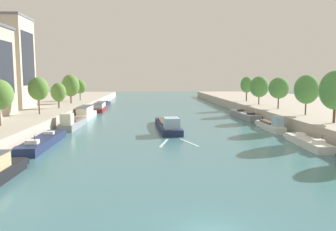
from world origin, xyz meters
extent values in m
cube|color=#B7AD9E|center=(37.85, 55.00, 1.24)|extent=(36.00, 170.00, 2.47)
cube|color=#1E284C|center=(-0.39, 40.32, 0.48)|extent=(4.17, 17.35, 0.96)
cube|color=#1E284C|center=(-0.89, 49.25, 0.58)|extent=(3.12, 1.38, 0.84)
cube|color=#1E284C|center=(-0.39, 40.32, 0.99)|extent=(4.23, 17.35, 0.06)
cube|color=#9EBCD6|center=(-0.07, 34.48, 1.88)|extent=(2.60, 3.57, 1.72)
cube|color=black|center=(-0.16, 36.21, 2.14)|extent=(1.93, 0.14, 0.48)
cube|color=brown|center=(-0.49, 42.04, 1.20)|extent=(3.00, 9.07, 0.36)
cylinder|color=#232328|center=(0.38, 35.20, 1.57)|extent=(0.07, 0.07, 1.10)
cube|color=silver|center=(1.98, 27.53, 0.01)|extent=(2.31, 5.79, 0.03)
cube|color=silver|center=(-1.61, 27.33, 0.01)|extent=(1.68, 5.93, 0.03)
cube|color=black|center=(-17.50, 15.74, 0.65)|extent=(2.59, 1.29, 0.91)
cube|color=#1E284C|center=(-18.08, 26.23, 0.54)|extent=(2.77, 13.93, 1.07)
cube|color=#1E284C|center=(-18.14, 33.54, 0.64)|extent=(2.53, 1.25, 0.90)
cube|color=#1E284C|center=(-18.08, 26.23, 1.10)|extent=(2.82, 13.93, 0.06)
cube|color=white|center=(-18.10, 29.29, 1.33)|extent=(1.33, 0.91, 0.40)
cube|color=white|center=(-18.04, 22.34, 1.37)|extent=(1.47, 1.11, 0.48)
cylinder|color=#232328|center=(-17.64, 22.06, 1.68)|extent=(0.07, 0.07, 1.10)
cube|color=gray|center=(-17.75, 42.52, 0.59)|extent=(2.73, 11.52, 1.19)
cube|color=gray|center=(-17.60, 48.60, 0.71)|extent=(2.36, 1.30, 0.96)
cube|color=gray|center=(-17.75, 42.52, 1.22)|extent=(2.78, 11.52, 0.06)
cube|color=beige|center=(-17.84, 38.62, 2.16)|extent=(1.90, 2.34, 1.83)
cube|color=black|center=(-17.81, 39.78, 2.43)|extent=(1.48, 0.07, 0.51)
cube|color=brown|center=(-17.72, 43.66, 1.43)|extent=(2.06, 6.00, 0.36)
cylinder|color=#232328|center=(-17.46, 39.07, 1.80)|extent=(0.07, 0.07, 1.10)
cube|color=silver|center=(-18.24, 57.08, 0.54)|extent=(2.89, 12.94, 1.08)
cube|color=silver|center=(-18.27, 63.89, 0.65)|extent=(2.70, 1.24, 0.91)
cube|color=silver|center=(-18.24, 57.08, 1.11)|extent=(2.95, 12.94, 0.06)
cube|color=beige|center=(-18.24, 56.43, 1.93)|extent=(2.36, 8.28, 1.58)
cube|color=#4C4C51|center=(-18.24, 56.43, 2.76)|extent=(2.53, 8.53, 0.08)
cylinder|color=#232328|center=(-17.80, 53.20, 1.69)|extent=(0.07, 0.07, 1.10)
cube|color=maroon|center=(-17.41, 74.17, 0.48)|extent=(3.04, 14.81, 0.96)
cube|color=maroon|center=(-17.63, 81.89, 0.58)|extent=(2.52, 1.28, 0.84)
cube|color=maroon|center=(-17.41, 74.17, 0.99)|extent=(3.09, 14.81, 0.06)
cube|color=#9EBCD6|center=(-17.38, 73.43, 1.67)|extent=(2.42, 9.49, 1.30)
cube|color=#4C4C51|center=(-17.38, 73.43, 2.36)|extent=(2.58, 9.78, 0.08)
cylinder|color=#232328|center=(-16.89, 69.76, 1.57)|extent=(0.07, 0.07, 1.10)
cube|color=#1E284C|center=(-18.03, 89.05, 0.53)|extent=(2.39, 10.62, 1.05)
cube|color=#1E284C|center=(-18.08, 94.70, 0.63)|extent=(2.20, 1.24, 0.89)
cube|color=#1E284C|center=(-18.03, 89.05, 1.08)|extent=(2.44, 10.62, 0.06)
cube|color=#38383D|center=(-18.05, 91.38, 1.31)|extent=(1.16, 0.91, 0.40)
cube|color=#38383D|center=(-18.01, 86.08, 1.35)|extent=(1.28, 1.11, 0.48)
cylinder|color=#232328|center=(-17.66, 85.87, 1.66)|extent=(0.07, 0.07, 1.10)
cube|color=silver|center=(17.68, 24.09, 0.48)|extent=(2.64, 10.42, 0.95)
cube|color=silver|center=(17.88, 29.61, 0.57)|extent=(2.19, 1.28, 0.84)
cube|color=silver|center=(17.68, 24.09, 0.98)|extent=(2.68, 10.42, 0.06)
cube|color=white|center=(17.76, 26.37, 1.21)|extent=(1.16, 0.94, 0.40)
cube|color=white|center=(17.57, 21.20, 1.25)|extent=(1.28, 1.14, 0.48)
cylinder|color=#232328|center=(17.91, 20.98, 1.56)|extent=(0.07, 0.07, 1.10)
cube|color=silver|center=(17.72, 38.07, 0.52)|extent=(2.05, 10.37, 1.04)
cube|color=silver|center=(17.82, 43.59, 0.62)|extent=(1.79, 1.25, 0.88)
cube|color=silver|center=(17.72, 38.07, 1.07)|extent=(2.08, 10.37, 0.06)
cube|color=#9EBCD6|center=(17.66, 34.56, 1.98)|extent=(1.43, 2.09, 1.75)
cube|color=black|center=(17.68, 35.60, 2.24)|extent=(1.12, 0.05, 0.49)
cube|color=brown|center=(17.74, 39.11, 1.28)|extent=(1.55, 5.40, 0.36)
cylinder|color=#232328|center=(17.95, 34.97, 1.65)|extent=(0.07, 0.07, 1.10)
cube|color=gray|center=(18.01, 54.38, 0.63)|extent=(3.18, 14.16, 1.26)
cube|color=gray|center=(17.73, 61.76, 0.76)|extent=(2.56, 1.36, 1.00)
cube|color=gray|center=(18.01, 54.38, 1.29)|extent=(3.24, 14.17, 0.06)
cube|color=#38383D|center=(17.89, 57.47, 1.52)|extent=(1.36, 0.95, 0.40)
cube|color=#38383D|center=(18.16, 50.44, 1.56)|extent=(1.50, 1.16, 0.48)
cylinder|color=#232328|center=(18.57, 50.18, 1.87)|extent=(0.07, 0.07, 1.10)
cylinder|color=brown|center=(-24.08, 43.52, 4.24)|extent=(0.25, 0.25, 3.54)
ellipsoid|color=#568438|center=(-24.08, 43.52, 7.19)|extent=(3.66, 3.66, 4.28)
cylinder|color=brown|center=(-23.83, 55.77, 3.68)|extent=(0.33, 0.33, 2.41)
ellipsoid|color=#568438|center=(-23.83, 55.77, 6.01)|extent=(3.33, 3.33, 4.09)
cylinder|color=brown|center=(-24.36, 69.30, 4.02)|extent=(0.37, 0.37, 3.10)
ellipsoid|color=#568438|center=(-24.36, 69.30, 7.15)|extent=(4.55, 4.55, 5.73)
cylinder|color=brown|center=(-24.27, 80.38, 3.95)|extent=(0.25, 0.25, 2.95)
ellipsoid|color=#568438|center=(-24.27, 80.38, 6.54)|extent=(3.67, 3.67, 4.06)
cylinder|color=brown|center=(24.00, 28.97, 4.12)|extent=(0.39, 0.39, 3.29)
ellipsoid|color=#4C8942|center=(24.00, 28.97, 7.37)|extent=(4.65, 4.65, 5.87)
cylinder|color=brown|center=(24.62, 39.22, 4.08)|extent=(0.25, 0.25, 3.20)
ellipsoid|color=#4C8942|center=(24.62, 39.22, 7.12)|extent=(4.32, 4.32, 5.24)
cylinder|color=brown|center=(24.38, 51.19, 4.09)|extent=(0.28, 0.28, 3.24)
ellipsoid|color=#4C8942|center=(24.38, 51.19, 6.98)|extent=(4.34, 4.34, 4.59)
cylinder|color=brown|center=(23.84, 62.24, 3.99)|extent=(0.28, 0.28, 3.03)
ellipsoid|color=#4C8942|center=(23.84, 62.24, 6.95)|extent=(4.66, 4.66, 5.24)
cylinder|color=brown|center=(24.36, 74.47, 4.19)|extent=(0.36, 0.36, 3.44)
ellipsoid|color=#4C8942|center=(24.36, 74.47, 7.19)|extent=(3.58, 3.58, 4.64)
cube|color=#232833|center=(-28.73, 39.24, 10.97)|extent=(0.04, 10.35, 9.26)
cube|color=beige|center=(-36.09, 58.49, 12.45)|extent=(10.14, 9.35, 19.96)
cube|color=slate|center=(-36.09, 58.49, 22.68)|extent=(10.45, 9.63, 0.50)
cube|color=#232833|center=(-31.00, 58.49, 13.45)|extent=(0.04, 7.48, 11.97)
camera|label=1|loc=(-3.60, -17.82, 9.21)|focal=34.76mm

